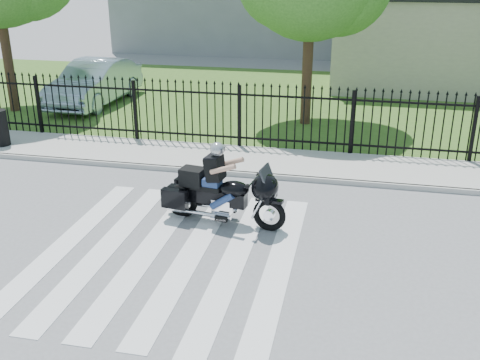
# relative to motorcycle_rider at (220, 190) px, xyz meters

# --- Properties ---
(ground) EXTENTS (120.00, 120.00, 0.00)m
(ground) POSITION_rel_motorcycle_rider_xyz_m (-0.59, -1.46, -0.70)
(ground) COLOR slate
(ground) RESTS_ON ground
(crosswalk) EXTENTS (5.00, 5.50, 0.01)m
(crosswalk) POSITION_rel_motorcycle_rider_xyz_m (-0.59, -1.46, -0.69)
(crosswalk) COLOR silver
(crosswalk) RESTS_ON ground
(sidewalk) EXTENTS (40.00, 2.00, 0.12)m
(sidewalk) POSITION_rel_motorcycle_rider_xyz_m (-0.59, 3.54, -0.64)
(sidewalk) COLOR #ADAAA3
(sidewalk) RESTS_ON ground
(curb) EXTENTS (40.00, 0.12, 0.12)m
(curb) POSITION_rel_motorcycle_rider_xyz_m (-0.59, 2.54, -0.64)
(curb) COLOR #ADAAA3
(curb) RESTS_ON ground
(grass_strip) EXTENTS (40.00, 12.00, 0.02)m
(grass_strip) POSITION_rel_motorcycle_rider_xyz_m (-0.59, 10.54, -0.69)
(grass_strip) COLOR #34591E
(grass_strip) RESTS_ON ground
(iron_fence) EXTENTS (26.00, 0.04, 1.80)m
(iron_fence) POSITION_rel_motorcycle_rider_xyz_m (-0.59, 4.54, 0.21)
(iron_fence) COLOR black
(iron_fence) RESTS_ON ground
(building_low) EXTENTS (10.00, 6.00, 3.50)m
(building_low) POSITION_rel_motorcycle_rider_xyz_m (6.41, 14.54, 1.05)
(building_low) COLOR beige
(building_low) RESTS_ON ground
(motorcycle_rider) EXTENTS (2.56, 1.07, 1.70)m
(motorcycle_rider) POSITION_rel_motorcycle_rider_xyz_m (0.00, 0.00, 0.00)
(motorcycle_rider) COLOR black
(motorcycle_rider) RESTS_ON ground
(parked_car) EXTENTS (1.82, 4.77, 1.55)m
(parked_car) POSITION_rel_motorcycle_rider_xyz_m (-6.75, 8.51, 0.10)
(parked_car) COLOR #A1B6CA
(parked_car) RESTS_ON grass_strip
(litter_bin) EXTENTS (0.54, 0.54, 0.99)m
(litter_bin) POSITION_rel_motorcycle_rider_xyz_m (-7.02, 3.21, -0.08)
(litter_bin) COLOR black
(litter_bin) RESTS_ON sidewalk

